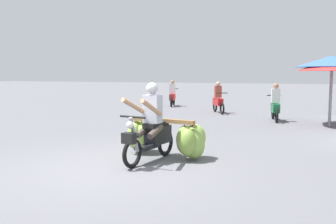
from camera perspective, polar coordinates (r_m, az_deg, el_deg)
The scene contains 7 objects.
ground_plane at distance 6.96m, azimuth -9.06°, elevation -8.70°, with size 120.00×120.00×0.00m, color slate.
motorbike_main_loaded at distance 7.71m, azimuth -1.00°, elevation -3.63°, with size 1.86×1.92×1.58m.
motorbike_distant_ahead_left at distance 16.50m, azimuth 7.77°, elevation 1.82°, with size 0.91×1.45×1.40m.
motorbike_distant_ahead_right at distance 14.10m, azimuth 16.30°, elevation 0.92°, with size 0.58×1.60×1.40m.
motorbike_distant_far_ahead at distance 19.70m, azimuth 0.69°, elevation 2.54°, with size 0.61×1.59×1.40m.
market_umbrella_near_shop at distance 13.63m, azimuth 24.02°, elevation 7.20°, with size 2.36×2.36×2.36m.
market_umbrella_further_along at distance 13.25m, azimuth 24.20°, elevation 6.66°, with size 2.26×2.26×2.22m.
Camera 1 is at (3.40, -5.81, 1.76)m, focal length 39.28 mm.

